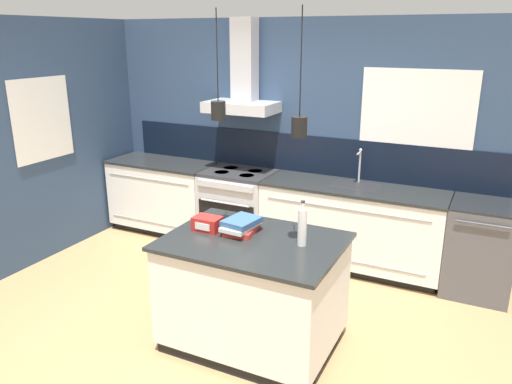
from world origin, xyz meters
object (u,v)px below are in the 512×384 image
at_px(dishwasher, 480,248).
at_px(oven_range, 239,209).
at_px(bottle_on_island, 302,226).
at_px(red_supply_box, 208,224).
at_px(book_stack, 242,226).

bearing_deg(dishwasher, oven_range, -179.91).
xyz_separation_m(dishwasher, bottle_on_island, (-1.20, -1.65, 0.60)).
xyz_separation_m(bottle_on_island, red_supply_box, (-0.79, -0.05, -0.09)).
distance_m(oven_range, dishwasher, 2.62).
bearing_deg(oven_range, dishwasher, 0.09).
bearing_deg(red_supply_box, bottle_on_island, 3.93).
height_order(dishwasher, red_supply_box, red_supply_box).
relative_size(bottle_on_island, red_supply_box, 1.59).
bearing_deg(book_stack, red_supply_box, -163.79).
xyz_separation_m(oven_range, bottle_on_island, (1.42, -1.65, 0.60)).
xyz_separation_m(book_stack, red_supply_box, (-0.27, -0.08, -0.00)).
relative_size(bottle_on_island, book_stack, 0.96).
height_order(dishwasher, bottle_on_island, bottle_on_island).
relative_size(oven_range, dishwasher, 1.00).
xyz_separation_m(bottle_on_island, book_stack, (-0.52, 0.02, -0.09)).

